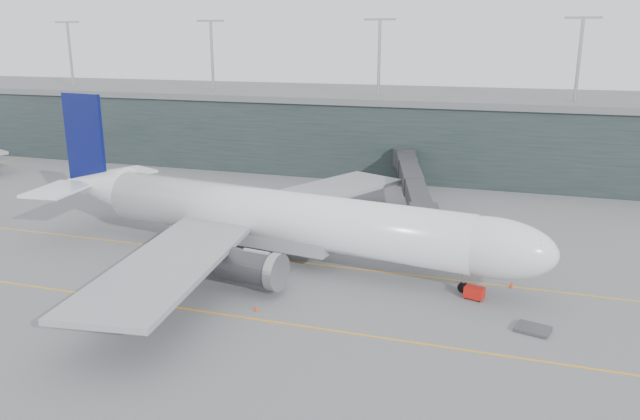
% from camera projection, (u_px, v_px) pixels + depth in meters
% --- Properties ---
extents(ground, '(320.00, 320.00, 0.00)m').
position_uv_depth(ground, '(254.00, 246.00, 80.68)').
color(ground, '#535357').
rests_on(ground, ground).
extents(taxiline_a, '(160.00, 0.25, 0.02)m').
position_uv_depth(taxiline_a, '(241.00, 256.00, 77.01)').
color(taxiline_a, orange).
rests_on(taxiline_a, ground).
extents(taxiline_b, '(160.00, 0.25, 0.02)m').
position_uv_depth(taxiline_b, '(173.00, 307.00, 62.36)').
color(taxiline_b, orange).
rests_on(taxiline_b, ground).
extents(taxiline_lead_main, '(0.25, 60.00, 0.02)m').
position_uv_depth(taxiline_lead_main, '(336.00, 210.00, 97.50)').
color(taxiline_lead_main, orange).
rests_on(taxiline_lead_main, ground).
extents(terminal, '(240.00, 36.00, 29.00)m').
position_uv_depth(terminal, '(365.00, 127.00, 131.75)').
color(terminal, '#1E2929').
rests_on(terminal, ground).
extents(main_aircraft, '(66.75, 62.12, 18.74)m').
position_uv_depth(main_aircraft, '(275.00, 217.00, 74.53)').
color(main_aircraft, silver).
rests_on(main_aircraft, ground).
extents(jet_bridge, '(13.99, 44.12, 6.81)m').
position_uv_depth(jet_bridge, '(420.00, 177.00, 96.94)').
color(jet_bridge, '#2C2C31').
rests_on(jet_bridge, ground).
extents(gse_cart, '(2.18, 1.68, 1.32)m').
position_uv_depth(gse_cart, '(474.00, 292.00, 64.08)').
color(gse_cart, '#B5150C').
rests_on(gse_cart, ground).
extents(baggage_dolly, '(3.51, 3.08, 0.30)m').
position_uv_depth(baggage_dolly, '(533.00, 329.00, 57.31)').
color(baggage_dolly, '#39393E').
rests_on(baggage_dolly, ground).
extents(uld_a, '(2.44, 2.20, 1.83)m').
position_uv_depth(uld_a, '(241.00, 214.00, 91.41)').
color(uld_a, '#36353A').
rests_on(uld_a, ground).
extents(uld_b, '(1.91, 1.60, 1.61)m').
position_uv_depth(uld_b, '(262.00, 213.00, 92.34)').
color(uld_b, '#36353A').
rests_on(uld_b, ground).
extents(uld_c, '(2.23, 1.97, 1.72)m').
position_uv_depth(uld_c, '(289.00, 217.00, 90.17)').
color(uld_c, '#36353A').
rests_on(uld_c, ground).
extents(cone_nose, '(0.43, 0.43, 0.69)m').
position_uv_depth(cone_nose, '(512.00, 285.00, 67.08)').
color(cone_nose, '#EF3D0D').
rests_on(cone_nose, ground).
extents(cone_wing_stbd, '(0.40, 0.40, 0.63)m').
position_uv_depth(cone_wing_stbd, '(256.00, 308.00, 61.32)').
color(cone_wing_stbd, red).
rests_on(cone_wing_stbd, ground).
extents(cone_wing_port, '(0.45, 0.45, 0.71)m').
position_uv_depth(cone_wing_port, '(334.00, 225.00, 88.10)').
color(cone_wing_port, orange).
rests_on(cone_wing_port, ground).
extents(cone_tail, '(0.42, 0.42, 0.67)m').
position_uv_depth(cone_tail, '(163.00, 261.00, 74.24)').
color(cone_tail, '#FC630E').
rests_on(cone_tail, ground).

